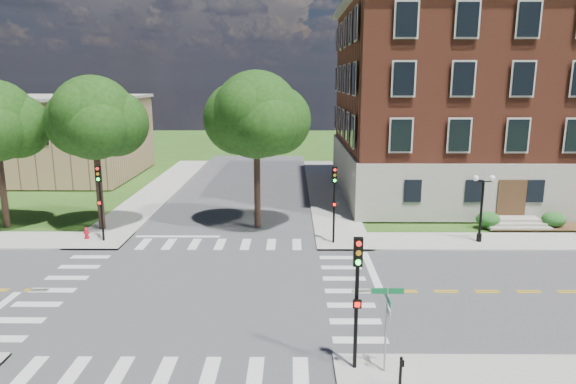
{
  "coord_description": "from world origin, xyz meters",
  "views": [
    {
      "loc": [
        4.47,
        -23.34,
        10.1
      ],
      "look_at": [
        4.24,
        7.97,
        3.2
      ],
      "focal_mm": 32.0,
      "sensor_mm": 36.0,
      "label": 1
    }
  ],
  "objects_px": {
    "twin_lamp_west": "(482,204)",
    "push_button_post": "(401,372)",
    "traffic_signal_se": "(357,286)",
    "traffic_signal_nw": "(100,193)",
    "fire_hydrant": "(87,233)",
    "street_sign_pole": "(387,313)",
    "traffic_signal_ne": "(334,195)"
  },
  "relations": [
    {
      "from": "push_button_post",
      "to": "fire_hydrant",
      "type": "distance_m",
      "value": 23.34
    },
    {
      "from": "street_sign_pole",
      "to": "push_button_post",
      "type": "height_order",
      "value": "street_sign_pole"
    },
    {
      "from": "fire_hydrant",
      "to": "twin_lamp_west",
      "type": "bearing_deg",
      "value": -0.94
    },
    {
      "from": "twin_lamp_west",
      "to": "street_sign_pole",
      "type": "relative_size",
      "value": 1.36
    },
    {
      "from": "traffic_signal_nw",
      "to": "twin_lamp_west",
      "type": "relative_size",
      "value": 1.13
    },
    {
      "from": "traffic_signal_se",
      "to": "street_sign_pole",
      "type": "distance_m",
      "value": 1.36
    },
    {
      "from": "traffic_signal_se",
      "to": "street_sign_pole",
      "type": "bearing_deg",
      "value": -12.82
    },
    {
      "from": "twin_lamp_west",
      "to": "traffic_signal_se",
      "type": "bearing_deg",
      "value": -123.34
    },
    {
      "from": "twin_lamp_west",
      "to": "fire_hydrant",
      "type": "bearing_deg",
      "value": 179.06
    },
    {
      "from": "twin_lamp_west",
      "to": "fire_hydrant",
      "type": "distance_m",
      "value": 25.01
    },
    {
      "from": "traffic_signal_nw",
      "to": "push_button_post",
      "type": "height_order",
      "value": "traffic_signal_nw"
    },
    {
      "from": "street_sign_pole",
      "to": "push_button_post",
      "type": "relative_size",
      "value": 2.58
    },
    {
      "from": "traffic_signal_se",
      "to": "traffic_signal_ne",
      "type": "relative_size",
      "value": 1.0
    },
    {
      "from": "traffic_signal_se",
      "to": "traffic_signal_nw",
      "type": "xyz_separation_m",
      "value": [
        -14.14,
        14.52,
        0.0
      ]
    },
    {
      "from": "traffic_signal_se",
      "to": "fire_hydrant",
      "type": "relative_size",
      "value": 6.4
    },
    {
      "from": "traffic_signal_ne",
      "to": "push_button_post",
      "type": "height_order",
      "value": "traffic_signal_ne"
    },
    {
      "from": "traffic_signal_nw",
      "to": "push_button_post",
      "type": "bearing_deg",
      "value": -45.82
    },
    {
      "from": "push_button_post",
      "to": "fire_hydrant",
      "type": "height_order",
      "value": "push_button_post"
    },
    {
      "from": "traffic_signal_nw",
      "to": "push_button_post",
      "type": "xyz_separation_m",
      "value": [
        15.46,
        -15.91,
        -2.39
      ]
    },
    {
      "from": "traffic_signal_se",
      "to": "push_button_post",
      "type": "distance_m",
      "value": 3.06
    },
    {
      "from": "fire_hydrant",
      "to": "traffic_signal_ne",
      "type": "bearing_deg",
      "value": -2.58
    },
    {
      "from": "traffic_signal_nw",
      "to": "street_sign_pole",
      "type": "height_order",
      "value": "traffic_signal_nw"
    },
    {
      "from": "traffic_signal_se",
      "to": "traffic_signal_nw",
      "type": "relative_size",
      "value": 1.0
    },
    {
      "from": "traffic_signal_ne",
      "to": "street_sign_pole",
      "type": "height_order",
      "value": "traffic_signal_ne"
    },
    {
      "from": "traffic_signal_nw",
      "to": "fire_hydrant",
      "type": "bearing_deg",
      "value": 161.52
    },
    {
      "from": "traffic_signal_se",
      "to": "traffic_signal_ne",
      "type": "bearing_deg",
      "value": 88.48
    },
    {
      "from": "traffic_signal_se",
      "to": "twin_lamp_west",
      "type": "bearing_deg",
      "value": 56.66
    },
    {
      "from": "street_sign_pole",
      "to": "fire_hydrant",
      "type": "relative_size",
      "value": 4.13
    },
    {
      "from": "twin_lamp_west",
      "to": "push_button_post",
      "type": "relative_size",
      "value": 3.53
    },
    {
      "from": "traffic_signal_se",
      "to": "traffic_signal_ne",
      "type": "xyz_separation_m",
      "value": [
        0.38,
        14.22,
        0.0
      ]
    },
    {
      "from": "traffic_signal_nw",
      "to": "traffic_signal_se",
      "type": "bearing_deg",
      "value": -45.76
    },
    {
      "from": "street_sign_pole",
      "to": "fire_hydrant",
      "type": "bearing_deg",
      "value": 137.22
    }
  ]
}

